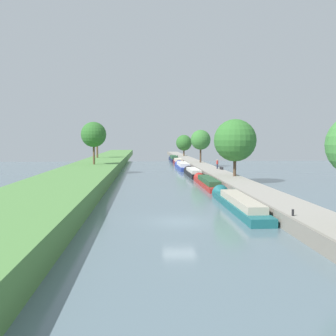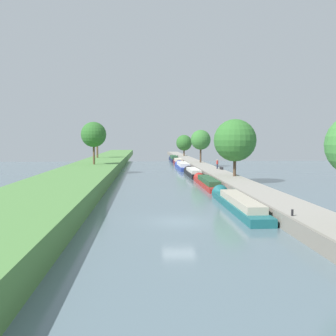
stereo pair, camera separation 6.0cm
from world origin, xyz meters
name	(u,v)px [view 2 (the right image)]	position (x,y,z in m)	size (l,w,h in m)	color
ground_plane	(179,222)	(0.00, 0.00, 0.00)	(160.00, 160.00, 0.00)	slate
left_grassy_bank	(23,212)	(-11.61, 0.00, 0.91)	(8.79, 260.00, 1.83)	#518442
right_towpath	(296,214)	(9.16, 0.00, 0.52)	(3.89, 260.00, 1.04)	gray
stone_quay	(270,214)	(7.09, 0.00, 0.54)	(0.25, 260.00, 1.09)	gray
narrowboat_teal	(237,203)	(5.77, 5.37, 0.52)	(1.95, 15.78, 1.86)	#195B60
narrowboat_red	(207,182)	(5.81, 22.45, 0.49)	(1.82, 15.02, 1.78)	maroon
narrowboat_black	(193,172)	(5.71, 36.94, 0.54)	(1.88, 13.15, 1.82)	black
narrowboat_blue	(182,166)	(5.43, 52.03, 0.59)	(2.17, 15.36, 2.10)	#283D93
narrowboat_maroon	(178,162)	(5.81, 66.47, 0.61)	(1.87, 11.52, 2.01)	maroon
narrowboat_navy	(174,159)	(5.75, 80.31, 0.67)	(1.93, 14.70, 2.13)	#141E42
tree_rightbank_midnear	(235,140)	(10.16, 24.81, 6.10)	(5.96, 5.96, 8.05)	#4C3828
tree_rightbank_midfar	(201,140)	(10.00, 56.71, 6.09)	(4.44, 4.44, 7.29)	#4C3828
tree_rightbank_far	(184,143)	(9.84, 91.07, 5.09)	(4.92, 4.92, 6.53)	brown
tree_leftbank_downstream	(97,135)	(-13.76, 63.89, 7.13)	(3.43, 3.43, 7.10)	brown
tree_leftbank_upstream	(94,135)	(-11.46, 39.74, 7.06)	(4.44, 4.44, 7.47)	brown
person_walking	(217,164)	(10.28, 38.41, 1.91)	(0.34, 0.34, 1.66)	#282D42
mooring_bollard_near	(292,213)	(7.51, -3.36, 1.26)	(0.16, 0.16, 0.45)	black
mooring_bollard_far	(178,156)	(7.51, 86.74, 1.26)	(0.16, 0.16, 0.45)	black
park_bench	(221,168)	(10.65, 36.54, 1.39)	(0.44, 1.50, 0.47)	#333338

